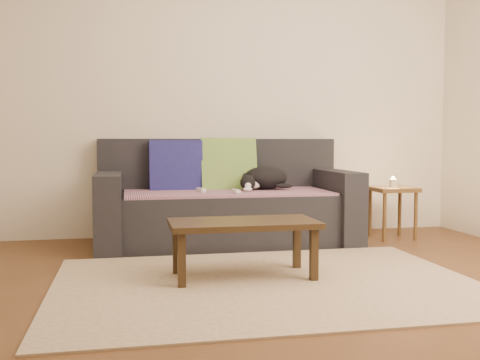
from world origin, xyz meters
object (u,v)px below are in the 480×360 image
at_px(side_table, 393,196).
at_px(wii_remote_b, 236,191).
at_px(cat, 264,178).
at_px(sofa, 225,206).
at_px(coffee_table, 243,228).
at_px(wii_remote_a, 201,190).

bearing_deg(side_table, wii_remote_b, -172.39).
relative_size(cat, wii_remote_b, 3.04).
height_order(sofa, cat, sofa).
relative_size(cat, coffee_table, 0.50).
relative_size(sofa, wii_remote_a, 14.00).
relative_size(cat, wii_remote_a, 3.04).
bearing_deg(cat, wii_remote_b, -130.88).
xyz_separation_m(wii_remote_a, coffee_table, (0.11, -1.13, -0.14)).
xyz_separation_m(wii_remote_a, side_table, (1.69, 0.02, -0.08)).
bearing_deg(wii_remote_a, side_table, -100.39).
distance_m(cat, wii_remote_b, 0.42).
bearing_deg(sofa, coffee_table, -94.94).
distance_m(cat, coffee_table, 1.35).
distance_m(sofa, cat, 0.40).
xyz_separation_m(sofa, wii_remote_b, (0.04, -0.29, 0.15)).
relative_size(wii_remote_b, coffee_table, 0.17).
distance_m(sofa, wii_remote_b, 0.32).
relative_size(sofa, wii_remote_b, 14.00).
bearing_deg(coffee_table, sofa, 85.06).
relative_size(wii_remote_a, wii_remote_b, 1.00).
height_order(sofa, side_table, sofa).
height_order(sofa, wii_remote_a, sofa).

